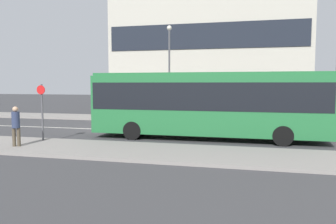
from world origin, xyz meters
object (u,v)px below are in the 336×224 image
Objects in this scene: city_bus at (206,101)px; bus_stop_sign at (42,108)px; street_lamp at (169,63)px; parked_car_0 at (324,119)px; pedestrian_near_stop at (16,124)px.

city_bus reaches higher than bus_stop_sign.
city_bus is 1.69× the size of street_lamp.
parked_car_0 is 2.36× the size of pedestrian_near_stop.
parked_car_0 is 11.43m from street_lamp.
pedestrian_near_stop is (-7.87, -4.69, -0.85)m from city_bus.
parked_car_0 is at bearing 40.58° from city_bus.
parked_car_0 is at bearing -9.02° from street_lamp.
city_bus is 8.96m from parked_car_0.
bus_stop_sign is 0.39× the size of street_lamp.
street_lamp is (4.14, 11.92, 3.32)m from pedestrian_near_stop.
city_bus is at bearing 11.36° from pedestrian_near_stop.
parked_car_0 is (6.91, 5.55, -1.36)m from city_bus.
street_lamp is at bearing 119.06° from city_bus.
bus_stop_sign is at bearing -149.43° from parked_car_0.
bus_stop_sign is (0.21, 1.63, 0.59)m from pedestrian_near_stop.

